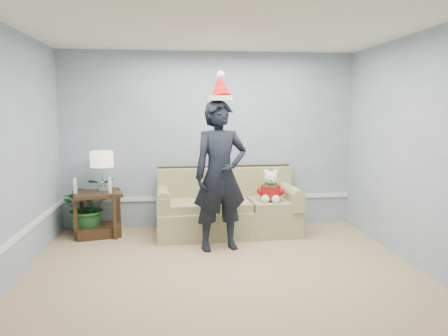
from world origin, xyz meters
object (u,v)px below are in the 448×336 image
Objects in this scene: side_table at (98,219)px; table_lamp at (102,161)px; man at (220,176)px; sofa at (227,210)px; houseplant at (88,206)px; teddy_bear at (271,190)px.

side_table is 1.35× the size of table_lamp.
side_table is 0.40× the size of man.
table_lamp is at bearing 174.47° from sofa.
table_lamp is (0.08, 0.04, 0.84)m from side_table.
sofa is at bearing 64.86° from man.
man is at bearing -105.91° from sofa.
sofa is 1.08× the size of man.
sofa reaches higher than houseplant.
table_lamp is 0.30× the size of man.
table_lamp reaches higher than houseplant.
teddy_bear is at bearing -7.06° from table_lamp.
side_table is at bearing -174.15° from teddy_bear.
man reaches higher than side_table.
houseplant is 1.80× the size of teddy_bear.
side_table is at bearing -35.04° from houseplant.
houseplant is 2.69m from teddy_bear.
side_table is 2.54m from teddy_bear.
table_lamp is at bearing -175.25° from teddy_bear.
table_lamp is 0.69× the size of houseplant.
sofa is at bearing -1.42° from side_table.
teddy_bear is (2.49, -0.26, 0.42)m from side_table.
teddy_bear is at bearing -7.96° from houseplant.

